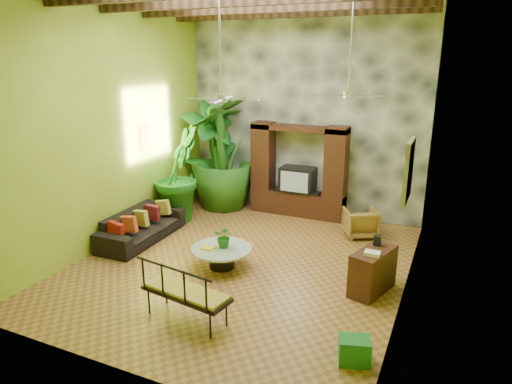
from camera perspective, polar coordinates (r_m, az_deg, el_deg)
The scene contains 21 objects.
ground at distance 9.03m, azimuth -1.58°, elevation -8.82°, with size 7.00×7.00×0.00m, color brown.
back_wall at distance 11.48m, azimuth 6.09°, elevation 9.67°, with size 6.00×0.02×5.00m, color olive.
left_wall at distance 9.94m, azimuth -17.60°, elevation 7.90°, with size 0.02×7.00×5.00m, color olive.
right_wall at distance 7.47m, azimuth 19.51°, elevation 5.00°, with size 0.02×7.00×5.00m, color olive.
stone_accent_wall at distance 11.42m, azimuth 6.00°, elevation 9.64°, with size 5.98×0.10×4.98m, color #37383E.
entertainment_center at distance 11.43m, azimuth 5.28°, elevation 1.82°, with size 2.40×0.55×2.30m.
ceiling_fan_front at distance 7.90m, azimuth -4.43°, elevation 13.10°, with size 1.28×1.28×1.86m.
ceiling_fan_back at distance 8.76m, azimuth 11.55°, elevation 13.18°, with size 1.28×1.28×1.86m.
wall_art_mask at distance 10.74m, azimuth -13.71°, elevation 6.64°, with size 0.06×0.32×0.55m, color yellow.
wall_art_painting at distance 6.93m, azimuth 18.53°, elevation 2.54°, with size 0.06×0.70×0.90m, color #285593.
sofa at distance 10.29m, azimuth -14.11°, elevation -4.10°, with size 2.23×0.87×0.65m, color black.
wicker_armchair at distance 10.44m, azimuth 12.91°, elevation -3.75°, with size 0.68×0.70×0.63m, color #9A6638.
tall_plant_a at distance 12.07m, azimuth -5.54°, elevation 4.73°, with size 1.48×1.00×2.80m, color #1A6320.
tall_plant_b at distance 11.17m, azimuth -9.76°, elevation 2.27°, with size 1.26×1.02×2.30m, color #1C6B1D.
tall_plant_c at distance 11.88m, azimuth -4.18°, elevation 4.87°, with size 1.63×1.63×2.92m, color #275F19.
coffee_table at distance 8.77m, azimuth -4.30°, elevation -7.83°, with size 1.15×1.15×0.40m.
centerpiece_plant at distance 8.67m, azimuth -3.97°, elevation -5.59°, with size 0.38×0.33×0.42m, color #1B5917.
yellow_tray at distance 8.69m, azimuth -6.08°, elevation -7.00°, with size 0.25×0.18×0.03m, color gold.
iron_bench at distance 7.02m, azimuth -9.12°, elevation -12.04°, with size 1.49×0.73×0.57m.
side_console at distance 8.10m, azimuth 14.39°, elevation -9.56°, with size 0.43×0.95×0.76m, color #381B12.
green_bin at distance 6.47m, azimuth 12.21°, elevation -18.80°, with size 0.41×0.31×0.36m, color #207932.
Camera 1 is at (3.59, -7.31, 3.90)m, focal length 32.00 mm.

